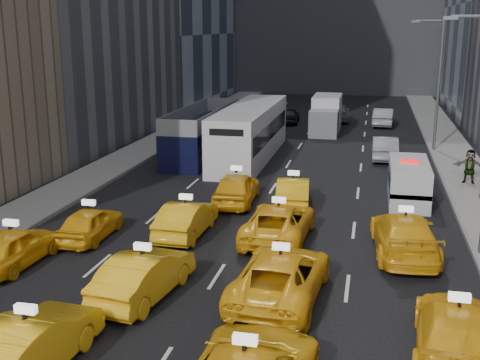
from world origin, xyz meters
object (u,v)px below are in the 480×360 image
at_px(nypd_van, 408,182).
at_px(box_truck, 326,115).
at_px(double_decker, 203,132).
at_px(city_bus, 250,132).

distance_m(nypd_van, box_truck, 19.96).
relative_size(double_decker, city_bus, 0.83).
bearing_deg(double_decker, box_truck, 63.09).
distance_m(nypd_van, city_bus, 12.70).
relative_size(double_decker, box_truck, 1.70).
distance_m(city_bus, box_truck, 11.70).
xyz_separation_m(double_decker, box_truck, (7.32, 10.94, -0.15)).
height_order(nypd_van, double_decker, double_decker).
bearing_deg(city_bus, double_decker, 171.66).
height_order(double_decker, city_bus, city_bus).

